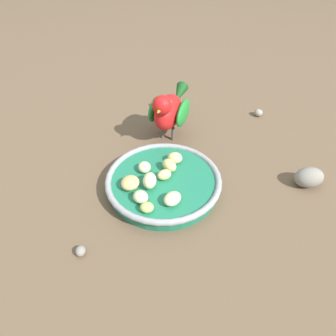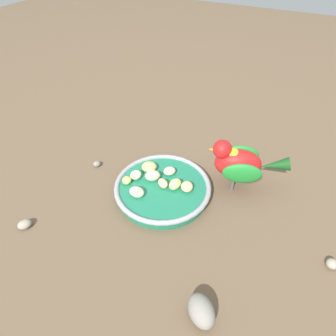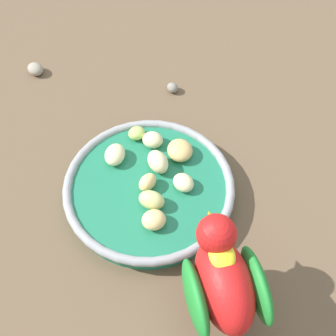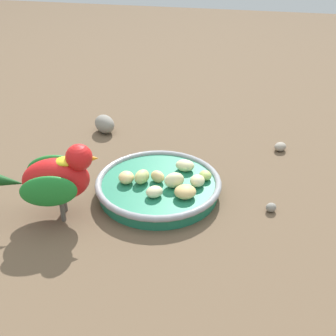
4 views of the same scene
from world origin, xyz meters
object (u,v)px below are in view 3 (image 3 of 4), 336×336
(feeding_bowl, at_px, (149,189))
(apple_piece_3, at_px, (153,200))
(pebble_2, at_px, (175,88))
(apple_piece_0, at_px, (180,150))
(apple_piece_6, at_px, (148,182))
(apple_piece_7, at_px, (153,140))
(apple_piece_8, at_px, (137,133))
(apple_piece_5, at_px, (154,220))
(apple_piece_4, at_px, (183,183))
(apple_piece_1, at_px, (115,155))
(apple_piece_2, at_px, (155,162))
(parrot, at_px, (225,286))
(pebble_0, at_px, (35,69))

(feeding_bowl, height_order, apple_piece_3, apple_piece_3)
(feeding_bowl, bearing_deg, pebble_2, -93.54)
(apple_piece_0, relative_size, apple_piece_6, 1.34)
(feeding_bowl, height_order, apple_piece_7, apple_piece_7)
(apple_piece_7, xyz_separation_m, apple_piece_8, (0.03, -0.01, -0.00))
(pebble_2, bearing_deg, apple_piece_5, 90.51)
(apple_piece_4, bearing_deg, apple_piece_1, -18.99)
(apple_piece_1, relative_size, apple_piece_5, 1.17)
(apple_piece_2, relative_size, apple_piece_7, 1.25)
(parrot, bearing_deg, apple_piece_8, 10.49)
(parrot, bearing_deg, pebble_2, -5.12)
(feeding_bowl, height_order, apple_piece_1, apple_piece_1)
(parrot, bearing_deg, pebble_0, 22.20)
(apple_piece_4, relative_size, pebble_0, 1.05)
(apple_piece_2, distance_m, apple_piece_3, 0.06)
(apple_piece_5, height_order, apple_piece_8, apple_piece_5)
(feeding_bowl, bearing_deg, apple_piece_7, -86.18)
(apple_piece_6, distance_m, apple_piece_7, 0.08)
(apple_piece_0, relative_size, apple_piece_3, 1.10)
(apple_piece_7, bearing_deg, apple_piece_8, -23.47)
(apple_piece_5, xyz_separation_m, apple_piece_7, (0.02, -0.13, -0.00))
(apple_piece_1, relative_size, apple_piece_8, 1.45)
(apple_piece_7, height_order, apple_piece_8, apple_piece_7)
(feeding_bowl, distance_m, parrot, 0.20)
(apple_piece_3, height_order, apple_piece_8, apple_piece_3)
(apple_piece_1, xyz_separation_m, apple_piece_5, (-0.07, 0.10, 0.00))
(pebble_0, bearing_deg, apple_piece_8, 145.11)
(feeding_bowl, xyz_separation_m, apple_piece_2, (-0.00, -0.03, 0.02))
(parrot, bearing_deg, apple_piece_6, 16.11)
(apple_piece_1, bearing_deg, feeding_bowl, 143.66)
(apple_piece_5, distance_m, pebble_0, 0.38)
(feeding_bowl, relative_size, pebble_0, 7.99)
(apple_piece_5, bearing_deg, apple_piece_3, -78.79)
(apple_piece_6, distance_m, parrot, 0.19)
(apple_piece_4, bearing_deg, pebble_0, -38.23)
(feeding_bowl, relative_size, apple_piece_5, 7.50)
(apple_piece_8, distance_m, pebble_0, 0.25)
(apple_piece_0, relative_size, pebble_2, 1.98)
(apple_piece_5, distance_m, parrot, 0.14)
(apple_piece_4, bearing_deg, apple_piece_0, -78.75)
(pebble_0, distance_m, pebble_2, 0.25)
(pebble_2, bearing_deg, apple_piece_6, 86.18)
(apple_piece_5, xyz_separation_m, apple_piece_6, (0.02, -0.06, 0.00))
(apple_piece_3, relative_size, apple_piece_8, 1.39)
(feeding_bowl, distance_m, apple_piece_0, 0.07)
(apple_piece_2, relative_size, parrot, 0.20)
(apple_piece_3, xyz_separation_m, pebble_0, (0.24, -0.26, -0.03))
(apple_piece_1, xyz_separation_m, apple_piece_6, (-0.05, 0.04, 0.00))
(apple_piece_4, distance_m, pebble_2, 0.21)
(apple_piece_6, distance_m, apple_piece_8, 0.09)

